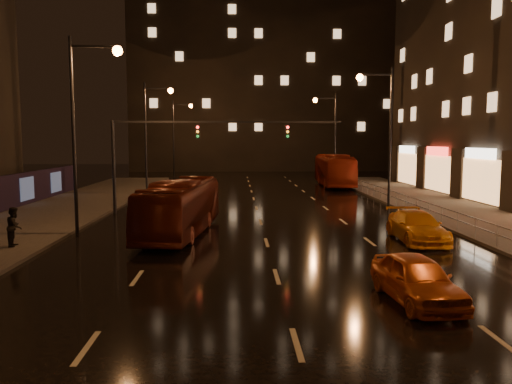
% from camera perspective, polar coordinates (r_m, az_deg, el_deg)
% --- Properties ---
extents(ground, '(140.00, 140.00, 0.00)m').
position_cam_1_polar(ground, '(33.89, 0.20, -2.35)').
color(ground, black).
rests_on(ground, ground).
extents(sidewalk_left, '(7.00, 70.00, 0.15)m').
position_cam_1_polar(sidewalk_left, '(31.33, -24.92, -3.46)').
color(sidewalk_left, '#38332D').
rests_on(sidewalk_left, ground).
extents(sidewalk_right, '(7.00, 70.00, 0.15)m').
position_cam_1_polar(sidewalk_right, '(32.54, 25.14, -3.14)').
color(sidewalk_right, '#38332D').
rests_on(sidewalk_right, ground).
extents(building_distant, '(44.00, 16.00, 36.00)m').
position_cam_1_polar(building_distant, '(86.67, 1.41, 14.65)').
color(building_distant, black).
rests_on(building_distant, ground).
extents(traffic_signal, '(15.31, 0.32, 6.20)m').
position_cam_1_polar(traffic_signal, '(33.70, -8.47, 5.61)').
color(traffic_signal, black).
rests_on(traffic_signal, ground).
extents(railing_right, '(0.05, 56.00, 1.00)m').
position_cam_1_polar(railing_right, '(33.82, 17.89, -1.13)').
color(railing_right, '#99999E').
rests_on(railing_right, sidewalk_right).
extents(bus_red, '(3.58, 10.38, 2.83)m').
position_cam_1_polar(bus_red, '(26.31, -8.58, -1.72)').
color(bus_red, '#53180B').
rests_on(bus_red, ground).
extents(bus_curb, '(3.52, 12.30, 3.39)m').
position_cam_1_polar(bus_curb, '(53.95, 8.91, 2.48)').
color(bus_curb, maroon).
rests_on(bus_curb, ground).
extents(taxi_near, '(2.02, 4.35, 1.44)m').
position_cam_1_polar(taxi_near, '(16.04, 17.88, -9.43)').
color(taxi_near, '#C85312').
rests_on(taxi_near, ground).
extents(taxi_far, '(2.15, 5.01, 1.44)m').
position_cam_1_polar(taxi_far, '(25.42, 17.92, -3.79)').
color(taxi_far, orange).
rests_on(taxi_far, ground).
extents(pedestrian_b, '(0.78, 0.94, 1.77)m').
position_cam_1_polar(pedestrian_b, '(24.89, -25.88, -3.57)').
color(pedestrian_b, black).
rests_on(pedestrian_b, sidewalk_left).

